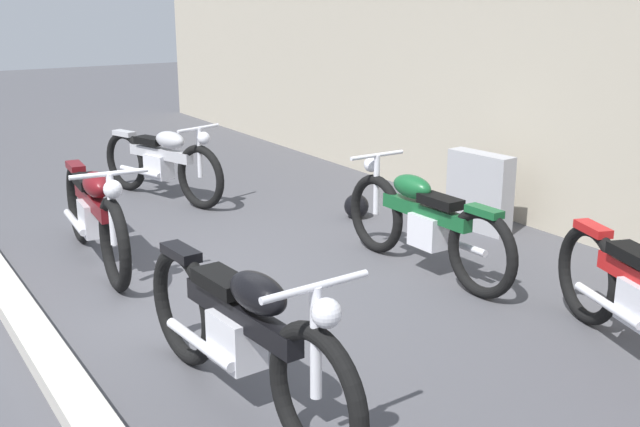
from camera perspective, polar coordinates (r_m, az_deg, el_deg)
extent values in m
plane|color=#47474C|center=(6.42, -9.67, -5.35)|extent=(40.00, 40.00, 0.00)
cube|color=#B2A893|center=(8.25, 15.06, 8.42)|extent=(18.00, 0.30, 2.60)
cube|color=#B7B2A8|center=(6.07, -21.23, -6.95)|extent=(18.00, 0.24, 0.12)
cube|color=#9E9EA3|center=(7.89, 11.68, 1.58)|extent=(0.73, 0.28, 0.79)
sphere|color=black|center=(8.20, 2.70, 0.56)|extent=(0.26, 0.26, 0.26)
torus|color=black|center=(3.92, -0.29, -13.38)|extent=(0.78, 0.15, 0.77)
torus|color=black|center=(5.03, -10.03, -6.73)|extent=(0.78, 0.15, 0.77)
cube|color=silver|center=(4.49, -6.18, -9.19)|extent=(0.35, 0.24, 0.30)
cube|color=black|center=(4.38, -5.89, -7.42)|extent=(1.09, 0.18, 0.13)
ellipsoid|color=black|center=(4.15, -4.61, -5.86)|extent=(0.48, 0.25, 0.21)
cube|color=black|center=(4.48, -7.19, -5.00)|extent=(0.44, 0.22, 0.08)
cube|color=black|center=(4.91, -10.23, -2.84)|extent=(0.35, 0.15, 0.06)
cylinder|color=silver|center=(3.79, -0.30, -9.53)|extent=(0.06, 0.06, 0.58)
cylinder|color=silver|center=(3.67, -0.31, -5.41)|extent=(0.08, 0.62, 0.04)
sphere|color=silver|center=(3.65, 0.49, -7.35)|extent=(0.15, 0.15, 0.15)
cylinder|color=silver|center=(4.63, -8.87, -9.46)|extent=(0.75, 0.12, 0.06)
torus|color=black|center=(8.60, -8.81, 2.67)|extent=(0.71, 0.31, 0.72)
torus|color=black|center=(9.61, -14.11, 3.78)|extent=(0.71, 0.31, 0.72)
cube|color=silver|center=(9.13, -11.81, 3.42)|extent=(0.36, 0.29, 0.28)
cube|color=#ADADB2|center=(9.06, -11.67, 4.36)|extent=(0.99, 0.41, 0.12)
ellipsoid|color=#ADADB2|center=(8.89, -11.01, 5.34)|extent=(0.47, 0.32, 0.20)
cube|color=black|center=(9.17, -12.42, 5.27)|extent=(0.43, 0.29, 0.08)
cube|color=#ADADB2|center=(9.55, -14.25, 5.75)|extent=(0.34, 0.21, 0.06)
cylinder|color=silver|center=(8.54, -8.88, 4.44)|extent=(0.06, 0.06, 0.54)
cylinder|color=silver|center=(8.49, -8.96, 6.23)|extent=(0.21, 0.55, 0.04)
sphere|color=silver|center=(8.45, -8.58, 5.52)|extent=(0.14, 0.14, 0.14)
cylinder|color=silver|center=(9.23, -13.13, 3.03)|extent=(0.67, 0.27, 0.06)
torus|color=black|center=(7.09, 4.14, -0.01)|extent=(0.73, 0.11, 0.72)
torus|color=black|center=(6.14, 11.84, -2.88)|extent=(0.73, 0.11, 0.72)
cube|color=silver|center=(6.56, 8.00, -1.29)|extent=(0.32, 0.21, 0.28)
cube|color=#145128|center=(6.55, 7.77, 0.15)|extent=(1.02, 0.13, 0.12)
ellipsoid|color=#145128|center=(6.63, 6.81, 1.99)|extent=(0.44, 0.21, 0.20)
cube|color=black|center=(6.39, 8.87, 0.90)|extent=(0.40, 0.19, 0.08)
cube|color=#145128|center=(6.04, 12.02, 0.16)|extent=(0.32, 0.13, 0.06)
cylinder|color=silver|center=(7.02, 4.19, 2.13)|extent=(0.06, 0.06, 0.55)
cylinder|color=silver|center=(6.96, 4.23, 4.31)|extent=(0.05, 0.58, 0.04)
sphere|color=silver|center=(7.04, 3.82, 3.63)|extent=(0.14, 0.14, 0.14)
cylinder|color=silver|center=(6.52, 9.92, -2.12)|extent=(0.70, 0.08, 0.06)
torus|color=black|center=(6.36, -14.91, -2.22)|extent=(0.77, 0.15, 0.77)
torus|color=black|center=(7.70, -17.37, 0.73)|extent=(0.77, 0.15, 0.77)
cube|color=silver|center=(7.07, -16.36, -0.34)|extent=(0.35, 0.24, 0.29)
cube|color=#590F14|center=(6.97, -16.37, 0.88)|extent=(1.08, 0.19, 0.13)
ellipsoid|color=#590F14|center=(6.75, -16.16, 2.06)|extent=(0.48, 0.24, 0.21)
cube|color=black|center=(7.12, -16.78, 2.29)|extent=(0.43, 0.22, 0.08)
cube|color=#590F14|center=(7.61, -17.59, 3.32)|extent=(0.34, 0.15, 0.06)
cylinder|color=silver|center=(6.28, -15.09, 0.28)|extent=(0.06, 0.06, 0.58)
cylinder|color=silver|center=(6.21, -15.28, 2.85)|extent=(0.08, 0.61, 0.04)
sphere|color=silver|center=(6.15, -15.04, 1.74)|extent=(0.15, 0.15, 0.15)
cylinder|color=silver|center=(7.27, -17.63, -0.61)|extent=(0.74, 0.12, 0.06)
torus|color=black|center=(5.88, 19.18, -4.25)|extent=(0.72, 0.32, 0.73)
cube|color=black|center=(5.40, 22.27, -2.86)|extent=(0.44, 0.30, 0.08)
cube|color=#B21919|center=(5.78, 19.49, -1.07)|extent=(0.34, 0.22, 0.06)
cylinder|color=silver|center=(5.51, 20.42, -6.32)|extent=(0.68, 0.28, 0.06)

